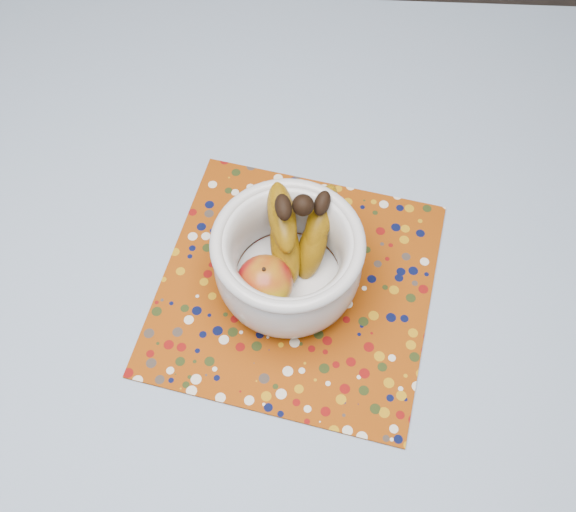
{
  "coord_description": "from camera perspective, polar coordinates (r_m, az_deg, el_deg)",
  "views": [
    {
      "loc": [
        0.13,
        -0.36,
        1.58
      ],
      "look_at": [
        0.11,
        0.07,
        0.83
      ],
      "focal_mm": 42.0,
      "sensor_mm": 36.0,
      "label": 1
    }
  ],
  "objects": [
    {
      "name": "table",
      "position": [
        0.98,
        -6.54,
        -8.14
      ],
      "size": [
        1.2,
        1.2,
        0.75
      ],
      "color": "brown",
      "rests_on": "ground"
    },
    {
      "name": "tablecloth",
      "position": [
        0.91,
        -7.05,
        -6.19
      ],
      "size": [
        1.32,
        1.32,
        0.01
      ],
      "primitive_type": "cube",
      "color": "#658BA9",
      "rests_on": "table"
    },
    {
      "name": "placemat",
      "position": [
        0.92,
        0.67,
        -2.62
      ],
      "size": [
        0.43,
        0.43,
        0.0
      ],
      "primitive_type": "cube",
      "rotation": [
        0.0,
        0.0,
        -0.2
      ],
      "color": "#7F3306",
      "rests_on": "tablecloth"
    },
    {
      "name": "fruit_bowl",
      "position": [
        0.86,
        0.27,
        0.17
      ],
      "size": [
        0.19,
        0.21,
        0.15
      ],
      "color": "silver",
      "rests_on": "placemat"
    }
  ]
}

